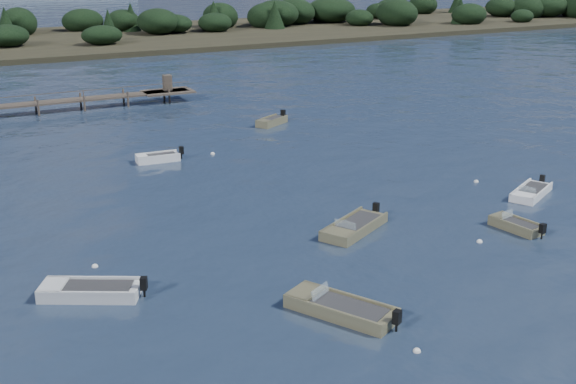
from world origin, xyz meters
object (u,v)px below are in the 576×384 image
dinghy_near_olive (340,310)px  dinghy_mid_white_a (354,228)px  dinghy_mid_grey (90,293)px  dinghy_extra_a (516,227)px  tender_far_grey_b (272,123)px  tender_far_white (158,159)px  dinghy_mid_white_b (531,193)px

dinghy_near_olive → dinghy_mid_white_a: size_ratio=1.02×
dinghy_mid_grey → dinghy_extra_a: (23.13, -2.70, -0.01)m
dinghy_mid_grey → dinghy_extra_a: bearing=-6.6°
dinghy_near_olive → dinghy_mid_white_a: bearing=54.4°
dinghy_mid_grey → dinghy_near_olive: bearing=-35.6°
tender_far_grey_b → tender_far_white: 14.22m
dinghy_mid_grey → dinghy_extra_a: size_ratio=1.40×
tender_far_grey_b → dinghy_mid_grey: size_ratio=0.76×
tender_far_grey_b → dinghy_mid_white_b: 25.77m
dinghy_near_olive → tender_far_grey_b: bearing=68.9°
dinghy_near_olive → dinghy_mid_white_b: bearing=22.6°
dinghy_near_olive → dinghy_extra_a: 14.42m
dinghy_extra_a → tender_far_white: 26.25m
dinghy_mid_white_b → dinghy_mid_white_a: bearing=180.0°
tender_far_grey_b → dinghy_mid_white_a: (-7.04, -24.99, -0.02)m
dinghy_mid_grey → dinghy_extra_a: dinghy_mid_grey is taller
tender_far_grey_b → tender_far_white: bearing=-152.3°
dinghy_extra_a → tender_far_white: bearing=121.6°
dinghy_mid_white_a → dinghy_mid_grey: bearing=-175.1°
tender_far_grey_b → dinghy_mid_white_a: size_ratio=0.72×
dinghy_mid_white_b → dinghy_extra_a: dinghy_extra_a is taller
dinghy_mid_white_a → dinghy_mid_grey: size_ratio=1.06×
dinghy_mid_grey → dinghy_mid_white_b: size_ratio=1.11×
dinghy_near_olive → dinghy_mid_white_b: dinghy_near_olive is taller
dinghy_mid_white_b → dinghy_mid_grey: bearing=-177.4°
dinghy_mid_white_b → dinghy_near_olive: bearing=-157.4°
dinghy_mid_grey → dinghy_mid_white_a: bearing=4.9°
dinghy_mid_white_b → dinghy_extra_a: bearing=-142.0°
dinghy_near_olive → dinghy_mid_white_a: (5.65, 7.90, -0.01)m
dinghy_extra_a → dinghy_mid_white_a: bearing=154.2°
dinghy_mid_white_a → dinghy_mid_white_b: (13.29, -0.01, -0.01)m
tender_far_white → dinghy_mid_grey: bearing=-115.5°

